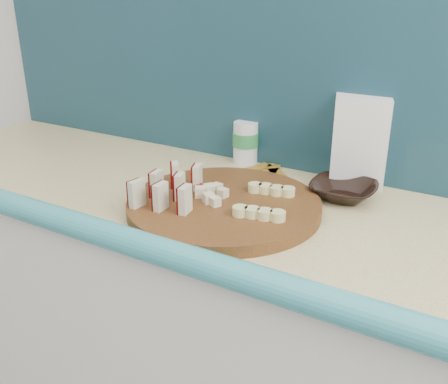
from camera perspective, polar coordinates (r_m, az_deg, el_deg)
name	(u,v)px	position (r m, az deg, el deg)	size (l,w,h in m)	color
kitchen_counter	(243,352)	(1.45, 2.17, -17.79)	(2.20, 0.63, 0.91)	white
backsplash	(298,80)	(1.39, 8.44, 12.50)	(2.20, 0.02, 0.50)	teal
cutting_board	(224,206)	(1.16, 0.00, -1.56)	(0.45, 0.45, 0.03)	#43260E
apple_wedges	(170,187)	(1.15, -6.21, 0.57)	(0.14, 0.20, 0.06)	beige
apple_chunks	(212,194)	(1.16, -1.35, -0.25)	(0.06, 0.07, 0.02)	beige
banana_slices	(265,201)	(1.13, 4.71, -1.00)	(0.14, 0.18, 0.02)	#DBD385
brown_bowl	(343,191)	(1.26, 13.47, 0.14)	(0.16, 0.16, 0.04)	black
flour_bag	(359,141)	(1.34, 15.20, 5.64)	(0.14, 0.10, 0.23)	silver
canister	(246,142)	(1.47, 2.48, 5.77)	(0.08, 0.08, 0.12)	white
banana_peel	(267,174)	(1.39, 4.92, 2.07)	(0.22, 0.18, 0.01)	#B08421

